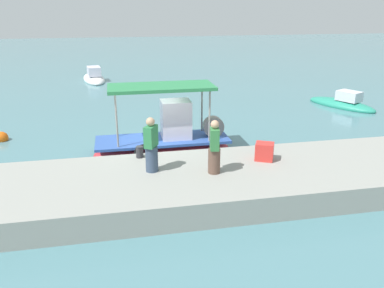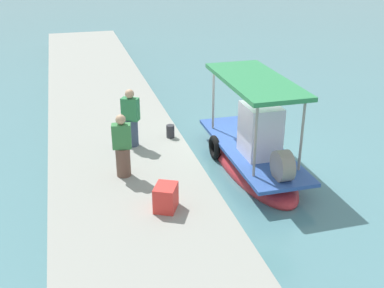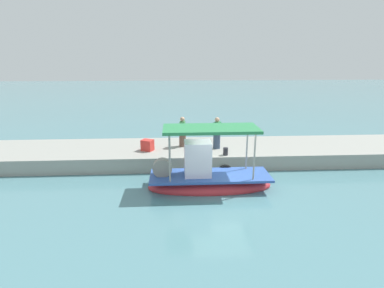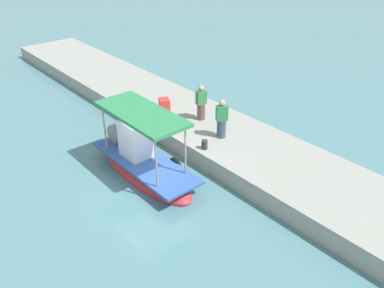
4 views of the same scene
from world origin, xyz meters
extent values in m
plane|color=slate|center=(0.00, 0.00, 0.00)|extent=(120.00, 120.00, 0.00)
cube|color=gray|center=(0.00, -3.77, 0.37)|extent=(36.00, 3.86, 0.75)
ellipsoid|color=red|center=(0.49, -0.02, 0.08)|extent=(5.27, 1.69, 0.86)
cube|color=#3357A8|center=(0.49, -0.02, 0.56)|extent=(5.06, 1.69, 0.10)
cube|color=white|center=(1.02, -0.02, 1.29)|extent=(1.10, 0.92, 1.55)
cylinder|color=gray|center=(2.17, 0.62, 1.52)|extent=(0.07, 0.07, 2.03)
cylinder|color=gray|center=(2.18, -0.65, 1.52)|extent=(0.07, 0.07, 2.03)
cylinder|color=gray|center=(-1.20, 0.60, 1.52)|extent=(0.07, 0.07, 2.03)
cylinder|color=gray|center=(-1.19, -0.66, 1.52)|extent=(0.07, 0.07, 2.03)
cube|color=#2E874F|center=(0.49, -0.02, 2.59)|extent=(3.88, 1.68, 0.12)
torus|color=black|center=(-0.30, -0.89, 0.36)|extent=(0.74, 0.18, 0.74)
cylinder|color=gray|center=(2.49, -0.01, 0.96)|extent=(0.80, 0.35, 0.80)
cylinder|color=#384860|center=(-0.24, -3.37, 1.13)|extent=(0.50, 0.50, 0.77)
cube|color=#2F7E49|center=(-0.24, -3.37, 1.83)|extent=(0.46, 0.53, 0.64)
sphere|color=tan|center=(-0.24, -3.37, 2.28)|extent=(0.25, 0.25, 0.25)
cylinder|color=brown|center=(1.54, -3.85, 1.12)|extent=(0.42, 0.42, 0.75)
cube|color=#377D43|center=(1.54, -3.85, 1.80)|extent=(0.33, 0.49, 0.62)
sphere|color=tan|center=(1.54, -3.85, 2.23)|extent=(0.24, 0.24, 0.24)
cylinder|color=#2D2D33|center=(-0.52, -2.19, 0.94)|extent=(0.24, 0.24, 0.38)
cube|color=red|center=(3.36, -3.19, 1.03)|extent=(0.70, 0.65, 0.57)
sphere|color=orange|center=(-6.03, 2.81, 0.11)|extent=(0.55, 0.55, 0.55)
camera|label=1|loc=(-1.16, -14.05, 5.40)|focal=36.36mm
camera|label=2|loc=(12.14, -5.01, 6.26)|focal=44.53mm
camera|label=3|loc=(1.96, 12.00, 5.43)|focal=28.67mm
camera|label=4|loc=(-10.55, 7.10, 8.79)|focal=37.69mm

